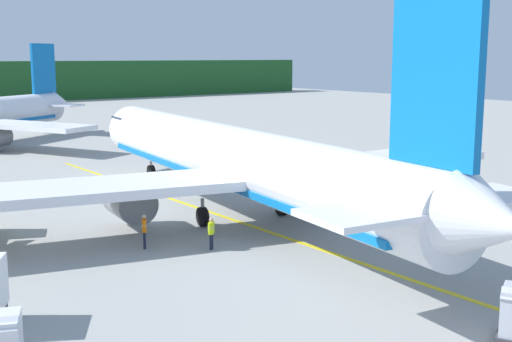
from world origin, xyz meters
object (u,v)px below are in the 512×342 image
at_px(crew_loader_right, 144,228).
at_px(crew_supervisor, 393,201).
at_px(airliner_foreground, 236,161).
at_px(crew_marshaller, 211,231).

bearing_deg(crew_loader_right, crew_supervisor, -12.01).
distance_m(airliner_foreground, crew_marshaller, 7.17).
relative_size(airliner_foreground, crew_marshaller, 25.93).
height_order(airliner_foreground, crew_marshaller, airliner_foreground).
xyz_separation_m(airliner_foreground, crew_supervisor, (7.32, -5.68, -2.39)).
xyz_separation_m(airliner_foreground, crew_loader_right, (-7.38, -2.56, -2.36)).
relative_size(crew_marshaller, crew_loader_right, 0.92).
height_order(airliner_foreground, crew_supervisor, airliner_foreground).
bearing_deg(crew_marshaller, crew_supervisor, -4.60).
distance_m(airliner_foreground, crew_loader_right, 8.16).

